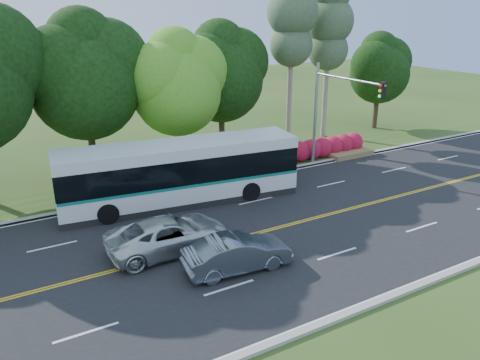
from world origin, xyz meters
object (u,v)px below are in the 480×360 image
sedan (237,253)px  transit_bus (180,173)px  traffic_signal (335,103)px  suv (169,235)px

sedan → transit_bus: bearing=-0.5°
transit_bus → sedan: transit_bus is taller
transit_bus → sedan: bearing=-88.8°
traffic_signal → transit_bus: bearing=179.7°
traffic_signal → sedan: size_ratio=1.53×
traffic_signal → sedan: bearing=-145.8°
sedan → suv: size_ratio=0.81×
transit_bus → suv: bearing=-111.3°
traffic_signal → transit_bus: (-10.75, 0.06, -2.94)m
traffic_signal → suv: 14.78m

